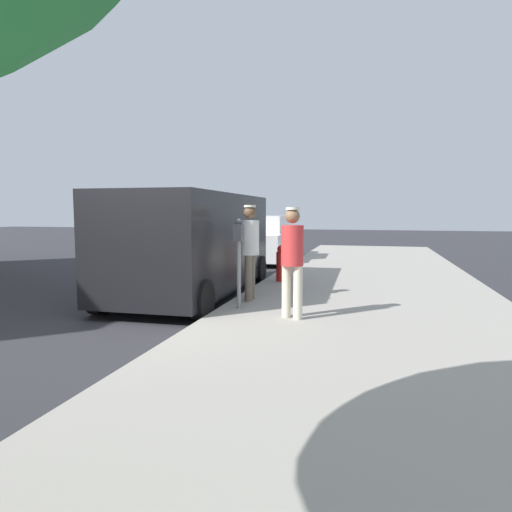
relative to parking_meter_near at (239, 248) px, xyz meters
name	(u,v)px	position (x,y,z in m)	size (l,w,h in m)	color
ground_plane	(140,325)	(-1.35, -0.93, -1.18)	(80.00, 80.00, 0.00)	#2D2D33
sidewalk_slab	(368,336)	(2.15, -0.93, -1.11)	(5.00, 32.00, 0.15)	#9E998E
parking_meter_near	(239,248)	(0.00, 0.00, 0.00)	(0.14, 0.18, 1.52)	gray
pedestrian_in_red	(292,255)	(1.00, -0.48, -0.06)	(0.34, 0.34, 1.70)	beige
pedestrian_in_white	(250,246)	(-0.01, 0.74, -0.02)	(0.34, 0.36, 1.76)	#726656
parked_van	(194,242)	(-1.50, 1.65, -0.03)	(2.21, 5.24, 2.15)	black
parked_sedan_ahead	(263,241)	(-1.66, 8.44, -0.43)	(2.09, 4.47, 1.65)	white
fire_hydrant	(281,264)	(0.10, 3.11, -0.61)	(0.24, 0.24, 0.86)	red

